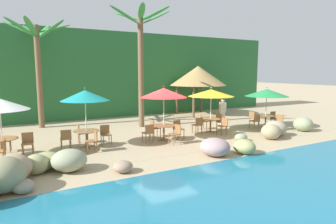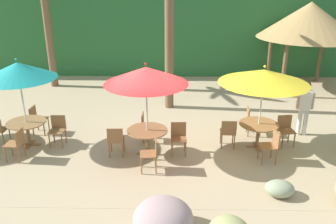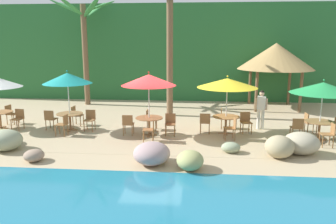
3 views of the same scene
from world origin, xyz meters
TOP-DOWN VIEW (x-y plane):
  - ground_plane at (0.00, 0.00)m, footprint 120.00×120.00m
  - terrace_deck at (0.00, 0.00)m, footprint 18.00×5.20m
  - foliage_backdrop at (0.00, 9.00)m, footprint 28.00×2.40m
  - rock_seawall at (-2.56, -2.76)m, footprint 16.99×3.12m
  - umbrella_teal at (-3.59, 0.31)m, footprint 2.03×2.03m
  - dining_table_teal at (-3.59, 0.31)m, footprint 1.10×1.10m
  - chair_teal_seaward at (-2.74, 0.38)m, footprint 0.43×0.44m
  - chair_teal_inland at (-3.64, 1.16)m, footprint 0.45×0.44m
  - chair_teal_right at (-3.54, -0.54)m, footprint 0.45×0.44m
  - umbrella_red at (-0.11, -0.18)m, footprint 2.18×2.18m
  - dining_table_red at (-0.11, -0.18)m, footprint 1.10×1.10m
  - chair_red_seaward at (0.74, -0.06)m, footprint 0.44×0.44m
  - chair_red_inland at (-0.20, 0.67)m, footprint 0.43×0.42m
  - chair_red_left at (-0.95, -0.29)m, footprint 0.43×0.44m
  - chair_red_right at (0.07, -1.02)m, footprint 0.47×0.46m
  - umbrella_yellow at (3.00, 0.31)m, footprint 2.42×2.42m
  - dining_table_yellow at (3.00, 0.31)m, footprint 1.10×1.10m
  - chair_yellow_seaward at (3.83, 0.52)m, footprint 0.48×0.48m
  - chair_yellow_inland at (2.98, 1.17)m, footprint 0.46×0.45m
  - chair_yellow_left at (2.15, 0.25)m, footprint 0.44×0.44m
  - chair_yellow_right at (3.16, -0.53)m, footprint 0.46×0.46m
  - palapa_hut at (6.12, 6.00)m, footprint 4.19×4.19m
  - waiter_in_white at (4.56, 1.21)m, footprint 0.52×0.29m

SIDE VIEW (x-z plane):
  - ground_plane at x=0.00m, z-range 0.00..0.00m
  - terrace_deck at x=0.00m, z-range 0.00..0.01m
  - rock_seawall at x=-2.56m, z-range -0.11..0.86m
  - chair_teal_seaward at x=-2.74m, z-range 0.08..0.95m
  - chair_teal_inland at x=-3.64m, z-range 0.08..0.95m
  - chair_teal_right at x=-3.54m, z-range 0.08..0.95m
  - chair_red_seaward at x=0.74m, z-range 0.08..0.95m
  - chair_red_inland at x=-0.20m, z-range 0.08..0.95m
  - chair_red_left at x=-0.95m, z-range 0.08..0.95m
  - chair_red_right at x=0.07m, z-range 0.08..0.95m
  - chair_yellow_seaward at x=3.83m, z-range 0.08..0.95m
  - chair_yellow_inland at x=2.98m, z-range 0.08..0.95m
  - chair_yellow_left at x=2.15m, z-range 0.08..0.95m
  - chair_yellow_right at x=3.16m, z-range 0.08..0.95m
  - dining_table_teal at x=-3.59m, z-range 0.24..0.98m
  - dining_table_red at x=-0.11m, z-range 0.24..0.98m
  - dining_table_yellow at x=3.00m, z-range 0.24..0.98m
  - waiter_in_white at x=4.56m, z-range 0.14..1.84m
  - umbrella_yellow at x=3.00m, z-range 0.90..3.32m
  - umbrella_teal at x=-3.59m, z-range 0.95..3.52m
  - umbrella_red at x=-0.11m, z-range 0.96..3.55m
  - palapa_hut at x=6.12m, z-range 1.08..4.72m
  - foliage_backdrop at x=0.00m, z-range 0.00..6.00m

